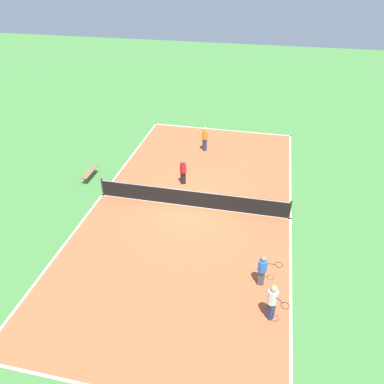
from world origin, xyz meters
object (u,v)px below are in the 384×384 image
(tennis_net, at_px, (192,198))
(player_near_white, at_px, (272,300))
(player_near_blue, at_px, (263,269))
(tennis_ball_left_sideline, at_px, (173,175))
(player_coach_red, at_px, (183,171))
(tennis_ball_far_baseline, at_px, (246,163))
(bench, at_px, (90,173))
(player_center_orange, at_px, (205,137))

(tennis_net, distance_m, player_near_white, 7.58)
(player_near_blue, xyz_separation_m, tennis_ball_left_sideline, (5.58, -7.49, -0.79))
(tennis_ball_left_sideline, bearing_deg, player_coach_red, 136.31)
(tennis_ball_far_baseline, bearing_deg, bench, 22.68)
(player_near_white, bearing_deg, bench, -169.99)
(tennis_ball_left_sideline, bearing_deg, tennis_ball_far_baseline, -150.24)
(player_coach_red, bearing_deg, player_near_white, 91.34)
(tennis_net, relative_size, player_near_blue, 6.80)
(player_coach_red, relative_size, player_near_white, 0.91)
(player_near_white, relative_size, tennis_ball_far_baseline, 24.06)
(player_near_white, relative_size, tennis_ball_left_sideline, 24.06)
(player_near_white, height_order, tennis_ball_left_sideline, player_near_white)
(bench, relative_size, tennis_ball_far_baseline, 22.55)
(tennis_ball_far_baseline, bearing_deg, player_near_blue, 98.59)
(bench, xyz_separation_m, tennis_ball_left_sideline, (-4.67, -1.32, -0.33))
(player_center_orange, height_order, player_near_white, player_center_orange)
(player_center_orange, distance_m, tennis_ball_left_sideline, 3.92)
(player_center_orange, bearing_deg, tennis_net, -37.94)
(player_near_white, distance_m, tennis_ball_left_sideline, 10.93)
(tennis_net, xyz_separation_m, player_near_blue, (-3.83, 4.66, 0.30))
(tennis_net, bearing_deg, player_coach_red, -65.04)
(tennis_ball_far_baseline, bearing_deg, tennis_net, 65.57)
(player_coach_red, bearing_deg, player_near_blue, 94.73)
(player_coach_red, relative_size, player_near_blue, 1.02)
(player_center_orange, distance_m, player_near_white, 13.59)
(tennis_ball_left_sideline, distance_m, tennis_ball_far_baseline, 4.71)
(player_near_white, bearing_deg, tennis_net, 170.23)
(bench, bearing_deg, player_near_blue, 58.96)
(bench, distance_m, player_near_blue, 11.97)
(player_near_blue, bearing_deg, tennis_ball_left_sideline, 122.53)
(player_near_blue, bearing_deg, tennis_net, 125.28)
(tennis_net, bearing_deg, bench, -13.19)
(player_center_orange, bearing_deg, tennis_ball_left_sideline, -61.03)
(bench, distance_m, player_near_white, 13.21)
(tennis_net, xyz_separation_m, player_near_white, (-4.25, 6.26, 0.42))
(player_near_white, distance_m, tennis_ball_far_baseline, 11.62)
(tennis_ball_left_sideline, bearing_deg, player_near_white, 123.42)
(player_center_orange, height_order, tennis_ball_far_baseline, player_center_orange)
(bench, height_order, player_near_white, player_near_white)
(bench, relative_size, player_coach_red, 1.03)
(tennis_ball_left_sideline, bearing_deg, player_center_orange, -108.16)
(player_coach_red, distance_m, tennis_ball_far_baseline, 4.60)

